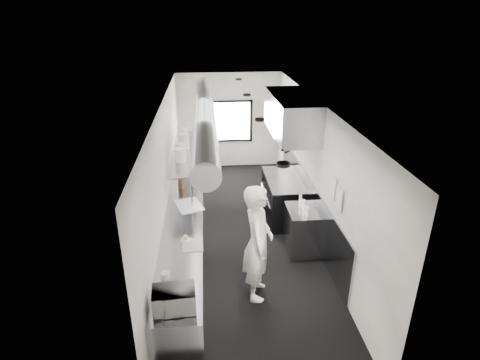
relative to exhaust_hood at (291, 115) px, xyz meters
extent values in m
cube|color=black|center=(-1.10, -0.70, -2.39)|extent=(3.00, 8.00, 0.01)
cube|color=silver|center=(-1.10, -0.70, 0.41)|extent=(3.00, 8.00, 0.01)
cube|color=silver|center=(-1.10, 3.30, -0.99)|extent=(3.00, 0.02, 2.80)
cube|color=silver|center=(-1.10, -4.70, -0.99)|extent=(3.00, 0.02, 2.80)
cube|color=silver|center=(-2.60, -0.70, -0.99)|extent=(0.02, 8.00, 2.80)
cube|color=silver|center=(0.40, -0.70, -0.99)|extent=(0.02, 8.00, 2.80)
cube|color=gray|center=(0.38, -0.40, -1.84)|extent=(0.03, 5.50, 1.10)
cylinder|color=gray|center=(-1.80, -0.30, 0.16)|extent=(0.40, 6.40, 0.40)
cube|color=white|center=(-1.10, 3.26, -0.99)|extent=(1.20, 0.03, 1.10)
cube|color=black|center=(-1.10, 3.28, -0.42)|extent=(1.36, 0.03, 0.08)
cube|color=black|center=(-1.10, 3.28, -1.57)|extent=(1.36, 0.03, 0.08)
cube|color=black|center=(-1.74, 3.28, -0.99)|extent=(0.08, 0.03, 1.25)
cube|color=black|center=(-0.46, 3.28, -0.99)|extent=(0.08, 0.03, 1.25)
cube|color=gray|center=(0.00, 0.00, 0.01)|extent=(0.80, 2.20, 0.80)
cube|color=gray|center=(-0.38, 0.00, -0.38)|extent=(0.05, 2.20, 0.05)
cube|color=black|center=(-0.08, 0.00, -0.33)|extent=(0.50, 2.10, 0.28)
cube|color=gray|center=(-2.25, -1.20, -1.94)|extent=(0.70, 6.00, 0.90)
cube|color=gray|center=(-2.30, 0.30, -0.84)|extent=(0.45, 3.00, 0.04)
cylinder|color=gray|center=(-2.10, -1.10, -1.17)|extent=(0.04, 0.04, 0.66)
cylinder|color=gray|center=(-2.10, 0.30, -1.17)|extent=(0.04, 0.04, 0.66)
cylinder|color=gray|center=(-2.10, 1.70, -1.17)|extent=(0.04, 0.04, 0.66)
cube|color=black|center=(-0.05, 0.00, -1.94)|extent=(0.85, 1.60, 0.90)
cube|color=gray|center=(-0.05, 0.00, -1.47)|extent=(0.85, 1.60, 0.04)
cube|color=gray|center=(-0.46, 0.00, -1.94)|extent=(0.03, 1.55, 0.80)
cylinder|color=gray|center=(-0.49, 0.00, -1.84)|extent=(0.03, 1.30, 0.03)
cube|color=gray|center=(0.05, -1.40, -1.94)|extent=(0.65, 0.80, 0.90)
cube|color=gray|center=(-2.25, 2.50, -1.94)|extent=(0.70, 1.20, 0.90)
cube|color=silver|center=(0.37, -1.90, -0.79)|extent=(0.02, 0.28, 0.38)
cube|color=silver|center=(0.37, -2.25, -0.84)|extent=(0.02, 0.28, 0.38)
imported|color=white|center=(-1.02, -2.61, -1.39)|extent=(0.57, 0.79, 2.00)
imported|color=silver|center=(-2.26, -3.88, -1.34)|extent=(0.53, 0.42, 0.30)
cylinder|color=beige|center=(-2.37, -3.53, -1.44)|extent=(0.16, 0.16, 0.09)
cylinder|color=beige|center=(-2.43, -3.24, -1.44)|extent=(0.13, 0.13, 0.09)
cube|color=silver|center=(-2.06, -2.43, -1.49)|extent=(0.34, 0.42, 0.01)
cylinder|color=white|center=(-2.18, -2.27, -1.48)|extent=(0.19, 0.19, 0.01)
sphere|color=#E0CE75|center=(-2.18, -2.27, -1.43)|extent=(0.09, 0.09, 0.09)
cube|color=white|center=(-2.16, -1.03, -1.48)|extent=(0.62, 0.71, 0.02)
cube|color=#52361D|center=(-2.34, -0.14, -1.38)|extent=(0.16, 0.22, 0.22)
cylinder|color=white|center=(-2.32, -0.33, -0.69)|extent=(0.28, 0.28, 0.26)
cylinder|color=white|center=(-2.32, -0.01, -0.68)|extent=(0.28, 0.28, 0.28)
cylinder|color=white|center=(-2.27, 0.45, -0.65)|extent=(0.32, 0.32, 0.34)
cylinder|color=white|center=(-2.32, 0.96, -0.63)|extent=(0.29, 0.29, 0.38)
cylinder|color=white|center=(0.04, -1.65, -1.40)|extent=(0.08, 0.08, 0.19)
cylinder|color=white|center=(0.00, -1.58, -1.40)|extent=(0.08, 0.08, 0.19)
cylinder|color=white|center=(0.03, -1.38, -1.39)|extent=(0.07, 0.07, 0.20)
cylinder|color=white|center=(-0.01, -1.28, -1.40)|extent=(0.06, 0.06, 0.17)
cylinder|color=white|center=(0.03, -1.10, -1.41)|extent=(0.06, 0.06, 0.17)
camera|label=1|loc=(-1.76, -7.81, 2.02)|focal=29.01mm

